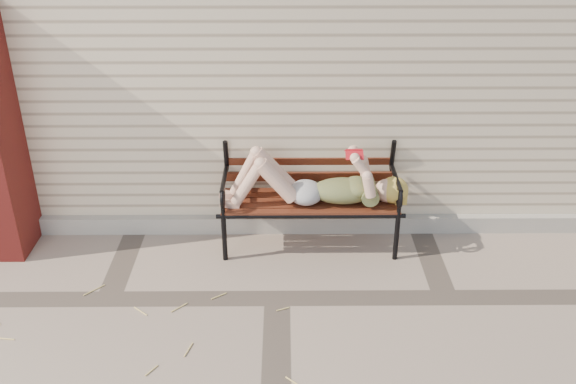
{
  "coord_description": "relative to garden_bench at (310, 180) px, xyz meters",
  "views": [
    {
      "loc": [
        0.05,
        -3.86,
        2.88
      ],
      "look_at": [
        0.08,
        0.55,
        0.61
      ],
      "focal_mm": 40.0,
      "sensor_mm": 36.0,
      "label": 1
    }
  ],
  "objects": [
    {
      "name": "house_wall",
      "position": [
        -0.26,
        2.16,
        0.93
      ],
      "size": [
        8.0,
        4.0,
        3.0
      ],
      "primitive_type": "cube",
      "color": "beige",
      "rests_on": "ground"
    },
    {
      "name": "ground",
      "position": [
        -0.26,
        -0.84,
        -0.57
      ],
      "size": [
        80.0,
        80.0,
        0.0
      ],
      "primitive_type": "plane",
      "color": "gray",
      "rests_on": "ground"
    },
    {
      "name": "reading_woman",
      "position": [
        0.01,
        -0.12,
        0.03
      ],
      "size": [
        1.48,
        0.34,
        0.46
      ],
      "color": "#092C41",
      "rests_on": "ground"
    },
    {
      "name": "garden_bench",
      "position": [
        0.0,
        0.0,
        0.0
      ],
      "size": [
        1.57,
        0.62,
        1.01
      ],
      "color": "black",
      "rests_on": "ground"
    },
    {
      "name": "foundation_strip",
      "position": [
        -0.26,
        0.13,
        -0.49
      ],
      "size": [
        8.0,
        0.1,
        0.15
      ],
      "primitive_type": "cube",
      "color": "#ADA69D",
      "rests_on": "ground"
    },
    {
      "name": "straw_scatter",
      "position": [
        -1.74,
        -1.41,
        -0.56
      ],
      "size": [
        2.97,
        1.42,
        0.01
      ],
      "color": "#E4C76F",
      "rests_on": "ground"
    }
  ]
}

